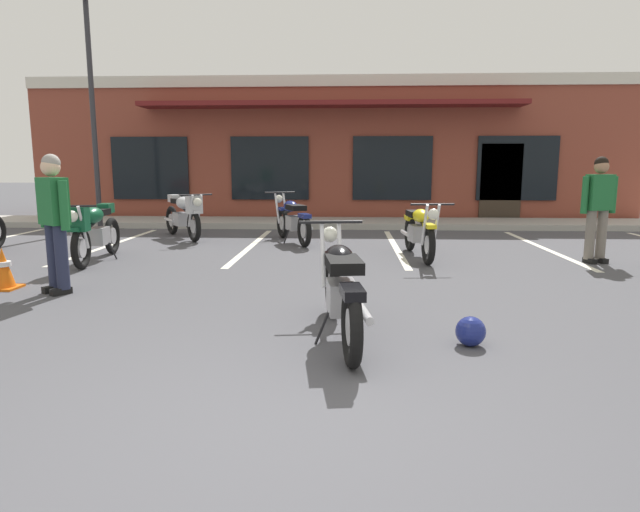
# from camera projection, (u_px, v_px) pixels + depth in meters

# --- Properties ---
(ground_plane) EXTENTS (80.00, 80.00, 0.00)m
(ground_plane) POSITION_uv_depth(u_px,v_px,m) (309.00, 293.00, 6.67)
(ground_plane) COLOR #47474C
(sidewalk_kerb) EXTENTS (22.00, 1.80, 0.14)m
(sidewalk_kerb) POSITION_uv_depth(u_px,v_px,m) (329.00, 223.00, 14.05)
(sidewalk_kerb) COLOR #A8A59E
(sidewalk_kerb) RESTS_ON ground_plane
(brick_storefront_building) EXTENTS (16.60, 6.31, 3.90)m
(brick_storefront_building) POSITION_uv_depth(u_px,v_px,m) (333.00, 152.00, 17.43)
(brick_storefront_building) COLOR brown
(brick_storefront_building) RESTS_ON ground_plane
(painted_stall_lines) EXTENTS (13.95, 4.80, 0.01)m
(painted_stall_lines) POSITION_uv_depth(u_px,v_px,m) (323.00, 246.00, 10.52)
(painted_stall_lines) COLOR silver
(painted_stall_lines) RESTS_ON ground_plane
(motorcycle_foreground_classic) EXTENTS (0.72, 2.10, 0.98)m
(motorcycle_foreground_classic) POSITION_uv_depth(u_px,v_px,m) (341.00, 287.00, 4.90)
(motorcycle_foreground_classic) COLOR black
(motorcycle_foreground_classic) RESTS_ON ground_plane
(motorcycle_black_cruiser) EXTENTS (0.66, 2.11, 0.98)m
(motorcycle_black_cruiser) POSITION_uv_depth(u_px,v_px,m) (419.00, 230.00, 9.14)
(motorcycle_black_cruiser) COLOR black
(motorcycle_black_cruiser) RESTS_ON ground_plane
(motorcycle_blue_standard) EXTENTS (1.12, 1.99, 0.98)m
(motorcycle_blue_standard) POSITION_uv_depth(u_px,v_px,m) (292.00, 219.00, 10.98)
(motorcycle_blue_standard) COLOR black
(motorcycle_blue_standard) RESTS_ON ground_plane
(motorcycle_green_cafe_racer) EXTENTS (1.44, 1.82, 0.98)m
(motorcycle_green_cafe_racer) POSITION_uv_depth(u_px,v_px,m) (184.00, 214.00, 11.51)
(motorcycle_green_cafe_racer) COLOR black
(motorcycle_green_cafe_racer) RESTS_ON ground_plane
(motorcycle_orange_scrambler) EXTENTS (0.67, 2.11, 0.98)m
(motorcycle_orange_scrambler) POSITION_uv_depth(u_px,v_px,m) (94.00, 230.00, 8.71)
(motorcycle_orange_scrambler) COLOR black
(motorcycle_orange_scrambler) RESTS_ON ground_plane
(person_in_black_shirt) EXTENTS (0.61, 0.34, 1.68)m
(person_in_black_shirt) POSITION_uv_depth(u_px,v_px,m) (599.00, 203.00, 8.61)
(person_in_black_shirt) COLOR black
(person_in_black_shirt) RESTS_ON ground_plane
(person_in_shorts_foreground) EXTENTS (0.55, 0.43, 1.68)m
(person_in_shorts_foreground) POSITION_uv_depth(u_px,v_px,m) (54.00, 215.00, 6.54)
(person_in_shorts_foreground) COLOR black
(person_in_shorts_foreground) RESTS_ON ground_plane
(helmet_on_pavement) EXTENTS (0.26, 0.26, 0.26)m
(helmet_on_pavement) POSITION_uv_depth(u_px,v_px,m) (471.00, 331.00, 4.72)
(helmet_on_pavement) COLOR navy
(helmet_on_pavement) RESTS_ON ground_plane
(traffic_cone) EXTENTS (0.34, 0.34, 0.53)m
(traffic_cone) POSITION_uv_depth(u_px,v_px,m) (3.00, 269.00, 6.87)
(traffic_cone) COLOR orange
(traffic_cone) RESTS_ON ground_plane
(parking_lot_lamp_post) EXTENTS (0.24, 0.76, 5.42)m
(parking_lot_lamp_post) POSITION_uv_depth(u_px,v_px,m) (89.00, 80.00, 12.58)
(parking_lot_lamp_post) COLOR #2D2D33
(parking_lot_lamp_post) RESTS_ON ground_plane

